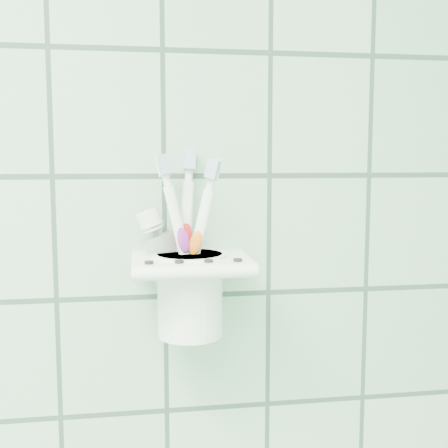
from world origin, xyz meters
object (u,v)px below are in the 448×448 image
(toothbrush_blue, at_px, (180,239))
(toothpaste_tube, at_px, (188,255))
(cup, at_px, (190,291))
(toothbrush_orange, at_px, (177,242))
(toothbrush_pink, at_px, (202,241))
(holder_bracket, at_px, (191,265))

(toothbrush_blue, relative_size, toothpaste_tube, 1.35)
(toothbrush_blue, bearing_deg, toothpaste_tube, 66.70)
(cup, distance_m, toothbrush_orange, 0.06)
(toothbrush_blue, distance_m, toothpaste_tube, 0.03)
(toothbrush_orange, bearing_deg, toothbrush_pink, -1.72)
(cup, bearing_deg, toothbrush_orange, -178.49)
(toothbrush_orange, relative_size, toothpaste_tube, 1.29)
(cup, height_order, toothbrush_blue, toothbrush_blue)
(cup, relative_size, toothbrush_pink, 0.47)
(holder_bracket, relative_size, toothbrush_pink, 0.65)
(cup, relative_size, toothpaste_tube, 0.62)
(holder_bracket, bearing_deg, toothpaste_tube, 92.67)
(cup, distance_m, toothbrush_blue, 0.06)
(holder_bracket, height_order, toothbrush_blue, toothbrush_blue)
(toothbrush_orange, distance_m, toothpaste_tube, 0.03)
(toothbrush_orange, bearing_deg, toothpaste_tube, 74.96)
(toothbrush_blue, bearing_deg, cup, 33.12)
(cup, xyz_separation_m, toothbrush_orange, (-0.01, -0.00, 0.06))
(holder_bracket, xyz_separation_m, toothbrush_orange, (-0.02, 0.00, 0.03))
(holder_bracket, relative_size, toothpaste_tube, 0.86)
(toothpaste_tube, bearing_deg, holder_bracket, -111.01)
(cup, relative_size, toothbrush_blue, 0.46)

